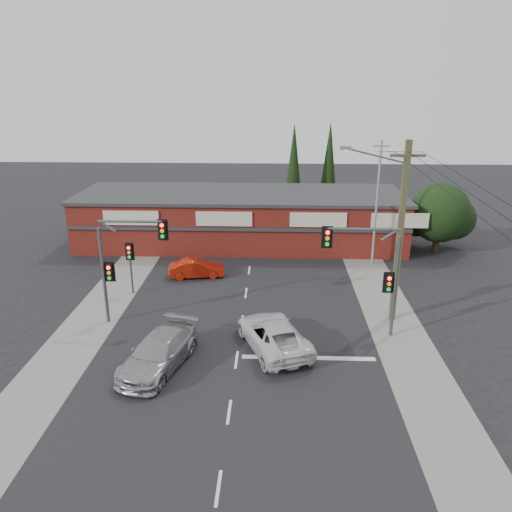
{
  "coord_description": "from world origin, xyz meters",
  "views": [
    {
      "loc": [
        1.74,
        -22.9,
        12.75
      ],
      "look_at": [
        0.76,
        3.0,
        3.68
      ],
      "focal_mm": 35.0,
      "sensor_mm": 36.0,
      "label": 1
    }
  ],
  "objects_px": {
    "silver_suv": "(159,352)",
    "shop_building": "(241,218)",
    "utility_pole": "(398,227)",
    "white_suv": "(273,334)",
    "red_sedan": "(197,268)"
  },
  "relations": [
    {
      "from": "shop_building",
      "to": "utility_pole",
      "type": "relative_size",
      "value": 2.73
    },
    {
      "from": "silver_suv",
      "to": "utility_pole",
      "type": "xyz_separation_m",
      "value": [
        11.95,
        5.55,
        4.61
      ]
    },
    {
      "from": "red_sedan",
      "to": "utility_pole",
      "type": "distance_m",
      "value": 14.16
    },
    {
      "from": "white_suv",
      "to": "shop_building",
      "type": "relative_size",
      "value": 0.2
    },
    {
      "from": "silver_suv",
      "to": "utility_pole",
      "type": "relative_size",
      "value": 0.54
    },
    {
      "from": "white_suv",
      "to": "utility_pole",
      "type": "height_order",
      "value": "utility_pole"
    },
    {
      "from": "silver_suv",
      "to": "red_sedan",
      "type": "relative_size",
      "value": 1.42
    },
    {
      "from": "white_suv",
      "to": "utility_pole",
      "type": "relative_size",
      "value": 0.55
    },
    {
      "from": "silver_suv",
      "to": "shop_building",
      "type": "distance_m",
      "value": 19.77
    },
    {
      "from": "silver_suv",
      "to": "shop_building",
      "type": "relative_size",
      "value": 0.2
    },
    {
      "from": "shop_building",
      "to": "silver_suv",
      "type": "bearing_deg",
      "value": -97.56
    },
    {
      "from": "silver_suv",
      "to": "utility_pole",
      "type": "bearing_deg",
      "value": 40.41
    },
    {
      "from": "red_sedan",
      "to": "utility_pole",
      "type": "height_order",
      "value": "utility_pole"
    },
    {
      "from": "shop_building",
      "to": "utility_pole",
      "type": "xyz_separation_m",
      "value": [
        9.36,
        -14.0,
        3.26
      ]
    },
    {
      "from": "red_sedan",
      "to": "utility_pole",
      "type": "relative_size",
      "value": 0.38
    }
  ]
}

